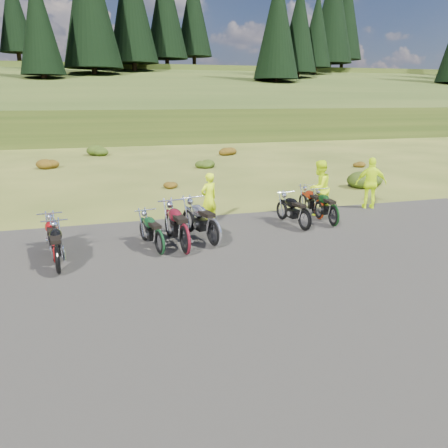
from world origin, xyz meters
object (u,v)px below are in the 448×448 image
object	(u,v)px
motorcycle_0	(59,275)
motorcycle_7	(333,227)
person_middle	(209,199)
motorcycle_3	(214,247)

from	to	relation	value
motorcycle_0	motorcycle_7	bearing A→B (deg)	-82.83
motorcycle_0	person_middle	world-z (taller)	person_middle
person_middle	motorcycle_7	bearing A→B (deg)	134.30
motorcycle_0	person_middle	size ratio (longest dim) A/B	1.19
motorcycle_0	motorcycle_7	distance (m)	8.19
motorcycle_0	motorcycle_3	xyz separation A→B (m)	(3.91, 0.87, 0.00)
motorcycle_3	person_middle	size ratio (longest dim) A/B	1.37
motorcycle_7	motorcycle_0	bearing A→B (deg)	105.12
motorcycle_0	motorcycle_7	xyz separation A→B (m)	(8.01, 1.72, 0.00)
motorcycle_3	motorcycle_7	bearing A→B (deg)	-93.53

